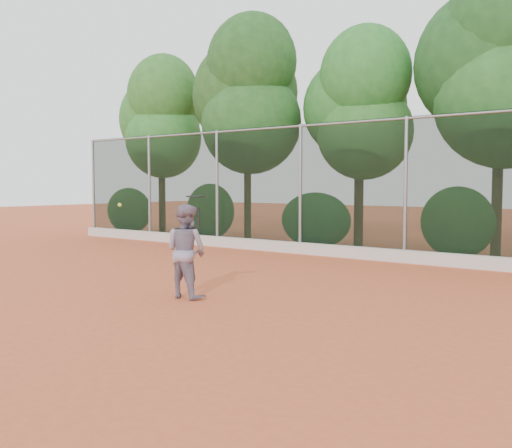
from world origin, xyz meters
The scene contains 7 objects.
ground centered at (0.00, 0.00, 0.00)m, with size 80.00×80.00×0.00m, color #C8542F.
concrete_curb centered at (0.00, 6.82, 0.15)m, with size 24.00×0.20×0.30m, color beige.
tennis_player centered at (-1.16, 0.62, 0.78)m, with size 0.75×0.59×1.55m, color gray.
chainlink_fence centered at (0.00, 7.00, 1.86)m, with size 24.09×0.09×3.50m.
foliage_backdrop centered at (-0.55, 8.98, 4.40)m, with size 23.70×3.63×7.55m.
tennis_racket centered at (-0.78, 0.46, 1.64)m, with size 0.32×0.32×0.53m.
tennis_ball_in_flight centered at (-3.01, 0.78, 1.49)m, with size 0.07×0.07×0.07m.
Camera 1 is at (5.39, -6.16, 1.88)m, focal length 40.00 mm.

